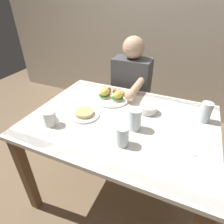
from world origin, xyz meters
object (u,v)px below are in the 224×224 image
Objects in this scene: coffee_mug at (50,118)px; side_plate at (84,114)px; water_glass_far at (135,121)px; water_glass_extra at (122,137)px; fruit_bowl at (148,109)px; diner_person at (130,91)px; dining_table at (121,132)px; eggs_benedict_plate at (111,97)px; water_glass_near at (205,113)px; fork at (192,147)px.

coffee_mug reaches higher than side_plate.
water_glass_far is 0.16m from water_glass_extra.
coffee_mug is at bearing -143.86° from fruit_bowl.
diner_person is at bearing 73.50° from coffee_mug.
coffee_mug is at bearing -149.12° from dining_table.
water_glass_extra reaches higher than fruit_bowl.
water_glass_far is (0.49, 0.17, 0.01)m from coffee_mug.
water_glass_near is (0.66, -0.02, 0.03)m from eggs_benedict_plate.
diner_person is at bearing 121.80° from fruit_bowl.
coffee_mug is 0.85m from fork.
water_glass_far reaches higher than fork.
diner_person is at bearing 110.56° from water_glass_far.
water_glass_extra reaches higher than side_plate.
water_glass_near reaches higher than fork.
side_plate is (-0.35, -0.00, -0.05)m from water_glass_far.
fork is 0.13× the size of diner_person.
diner_person reaches higher than side_plate.
fruit_bowl is at bearing 47.71° from dining_table.
fork is at bearing 9.35° from coffee_mug.
fork is at bearing -5.91° from water_glass_far.
fork is 1.15× the size of water_glass_near.
side_plate is 0.18× the size of diner_person.
water_glass_extra is 0.37m from side_plate.
water_glass_near is at bearing 46.27° from water_glass_extra.
water_glass_extra is (-0.02, -0.16, -0.01)m from water_glass_far.
fork is 1.13× the size of water_glass_far.
eggs_benedict_plate reaches higher than dining_table.
water_glass_extra is at bearing -67.50° from dining_table.
dining_table is 4.44× the size of eggs_benedict_plate.
side_plate is (-0.74, -0.26, -0.05)m from water_glass_near.
coffee_mug is 0.56× the size of side_plate.
dining_table is at bearing 112.50° from water_glass_extra.
coffee_mug is at bearing -115.86° from eggs_benedict_plate.
eggs_benedict_plate reaches higher than side_plate.
water_glass_far is at bearing 0.43° from side_plate.
coffee_mug is at bearing -153.91° from water_glass_near.
diner_person reaches higher than eggs_benedict_plate.
water_glass_near is 0.46m from water_glass_far.
water_glass_extra is (-0.40, -0.42, -0.01)m from water_glass_near.
fruit_bowl is at bearing 82.80° from water_glass_extra.
water_glass_far is (-0.34, 0.04, 0.06)m from fork.
side_plate is at bearing -150.80° from fruit_bowl.
water_glass_near reaches higher than eggs_benedict_plate.
water_glass_near reaches higher than dining_table.
water_glass_far is (-0.03, -0.21, 0.03)m from fruit_bowl.
water_glass_extra is at bearing 1.23° from coffee_mug.
coffee_mug is 0.98m from water_glass_near.
dining_table is at bearing -157.96° from water_glass_near.
fork is at bearing -26.84° from eggs_benedict_plate.
diner_person is (-0.63, 0.40, -0.15)m from water_glass_near.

